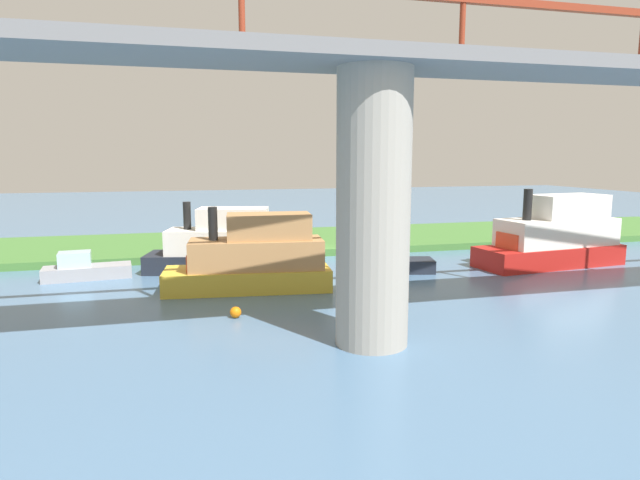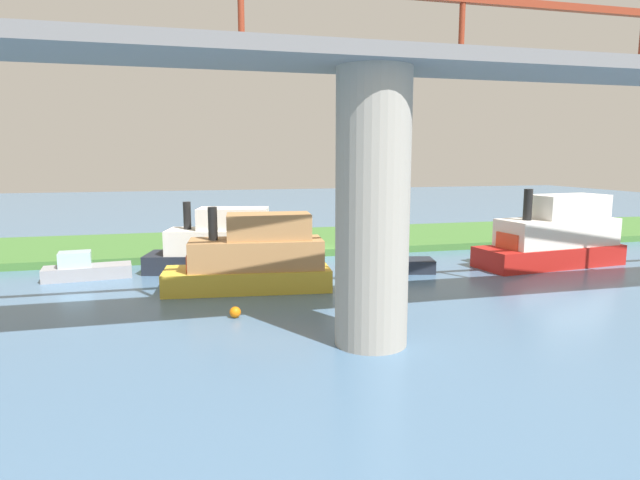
# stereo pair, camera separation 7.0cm
# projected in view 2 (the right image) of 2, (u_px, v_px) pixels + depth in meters

# --- Properties ---
(ground_plane) EXTENTS (160.00, 160.00, 0.00)m
(ground_plane) POSITION_uv_depth(u_px,v_px,m) (311.00, 257.00, 38.14)
(ground_plane) COLOR #4C7093
(grassy_bank) EXTENTS (80.00, 12.00, 0.50)m
(grassy_bank) POSITION_uv_depth(u_px,v_px,m) (294.00, 241.00, 43.84)
(grassy_bank) COLOR #427533
(grassy_bank) RESTS_ON ground
(bridge_pylon) EXTENTS (2.73, 2.73, 10.16)m
(bridge_pylon) POSITION_uv_depth(u_px,v_px,m) (372.00, 210.00, 19.77)
(bridge_pylon) COLOR #9E998E
(bridge_pylon) RESTS_ON ground
(bridge_span) EXTENTS (62.16, 4.30, 3.25)m
(bridge_span) POSITION_uv_depth(u_px,v_px,m) (375.00, 52.00, 18.93)
(bridge_span) COLOR slate
(bridge_span) RESTS_ON bridge_pylon
(person_on_bank) EXTENTS (0.42, 0.42, 1.39)m
(person_on_bank) POSITION_uv_depth(u_px,v_px,m) (348.00, 233.00, 41.74)
(person_on_bank) COLOR #2D334C
(person_on_bank) RESTS_ON grassy_bank
(mooring_post) EXTENTS (0.20, 0.20, 0.80)m
(mooring_post) POSITION_uv_depth(u_px,v_px,m) (376.00, 240.00, 39.85)
(mooring_post) COLOR brown
(mooring_post) RESTS_ON grassy_bank
(motorboat_white) EXTENTS (8.97, 3.82, 4.45)m
(motorboat_white) POSITION_uv_depth(u_px,v_px,m) (253.00, 259.00, 28.63)
(motorboat_white) COLOR gold
(motorboat_white) RESTS_ON ground
(houseboat_blue) EXTENTS (10.15, 4.37, 5.03)m
(houseboat_blue) POSITION_uv_depth(u_px,v_px,m) (554.00, 237.00, 35.03)
(houseboat_blue) COLOR red
(houseboat_blue) RESTS_ON ground
(riverboat_paddlewheel) EXTENTS (4.97, 2.21, 1.61)m
(riverboat_paddlewheel) POSITION_uv_depth(u_px,v_px,m) (85.00, 269.00, 31.37)
(riverboat_paddlewheel) COLOR #99999E
(riverboat_paddlewheel) RESTS_ON ground
(pontoon_yellow) EXTENTS (8.85, 4.67, 4.31)m
(pontoon_yellow) POSITION_uv_depth(u_px,v_px,m) (221.00, 246.00, 33.30)
(pontoon_yellow) COLOR #1E232D
(pontoon_yellow) RESTS_ON ground
(motorboat_red) EXTENTS (5.43, 2.97, 1.72)m
(motorboat_red) POSITION_uv_depth(u_px,v_px,m) (388.00, 262.00, 33.17)
(motorboat_red) COLOR #1E232D
(motorboat_red) RESTS_ON ground
(marker_buoy) EXTENTS (0.50, 0.50, 0.50)m
(marker_buoy) POSITION_uv_depth(u_px,v_px,m) (235.00, 312.00, 23.76)
(marker_buoy) COLOR orange
(marker_buoy) RESTS_ON ground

